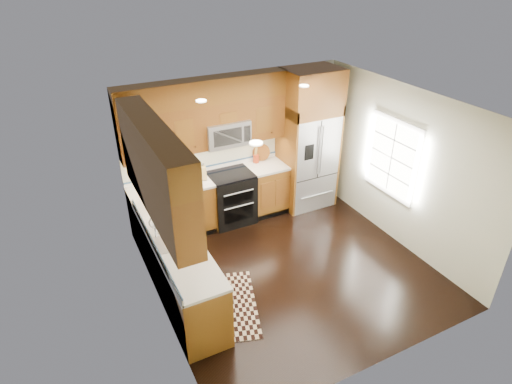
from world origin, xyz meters
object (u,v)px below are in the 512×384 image
refrigerator (308,140)px  rug (227,305)px  utensil_crock (256,157)px  range (231,198)px  knife_block (203,173)px

refrigerator → rug: size_ratio=1.95×
utensil_crock → refrigerator: bearing=-15.8°
rug → refrigerator: bearing=55.9°
refrigerator → range: bearing=178.6°
refrigerator → utensil_crock: size_ratio=8.49×
rug → knife_block: size_ratio=4.65×
refrigerator → utensil_crock: bearing=164.2°
utensil_crock → range: bearing=-159.7°
refrigerator → utensil_crock: 1.01m
range → utensil_crock: bearing=20.3°
rug → utensil_crock: bearing=72.8°
refrigerator → knife_block: size_ratio=9.09×
rug → utensil_crock: size_ratio=4.34×
range → knife_block: 0.76m
rug → knife_block: bearing=95.2°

